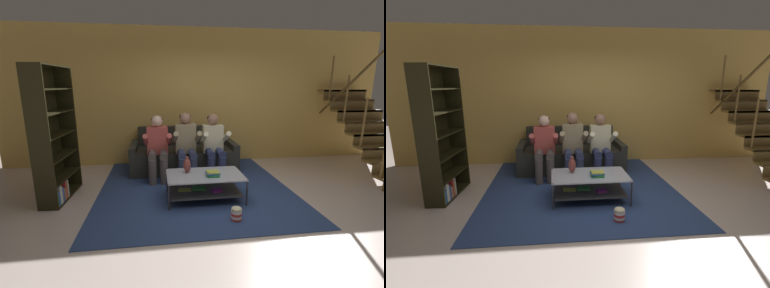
# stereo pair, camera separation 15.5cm
# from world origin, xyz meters

# --- Properties ---
(ground) EXTENTS (16.80, 16.80, 0.00)m
(ground) POSITION_xyz_m (0.00, 0.00, 0.00)
(ground) COLOR beige
(back_partition) EXTENTS (8.40, 0.12, 2.90)m
(back_partition) POSITION_xyz_m (0.00, 2.46, 1.45)
(back_partition) COLOR tan
(back_partition) RESTS_ON ground
(staircase_run) EXTENTS (1.02, 2.07, 2.54)m
(staircase_run) POSITION_xyz_m (3.20, 1.26, 0.92)
(staircase_run) COLOR brown
(staircase_run) RESTS_ON ground
(couch) EXTENTS (2.11, 0.92, 0.85)m
(couch) POSITION_xyz_m (-0.42, 1.89, 0.29)
(couch) COLOR #2E2F29
(couch) RESTS_ON ground
(person_seated_left) EXTENTS (0.50, 0.58, 1.18)m
(person_seated_left) POSITION_xyz_m (-0.95, 1.35, 0.65)
(person_seated_left) COLOR #594F4B
(person_seated_left) RESTS_ON ground
(person_seated_middle) EXTENTS (0.50, 0.58, 1.23)m
(person_seated_middle) POSITION_xyz_m (-0.42, 1.35, 0.67)
(person_seated_middle) COLOR #353D60
(person_seated_middle) RESTS_ON ground
(person_seated_right) EXTENTS (0.50, 0.58, 1.20)m
(person_seated_right) POSITION_xyz_m (0.10, 1.35, 0.66)
(person_seated_right) COLOR navy
(person_seated_right) RESTS_ON ground
(coffee_table) EXTENTS (1.15, 0.68, 0.40)m
(coffee_table) POSITION_xyz_m (-0.25, 0.39, 0.27)
(coffee_table) COLOR #ADB4C4
(coffee_table) RESTS_ON ground
(area_rug) EXTENTS (3.15, 3.45, 0.01)m
(area_rug) POSITION_xyz_m (-0.34, 1.02, 0.01)
(area_rug) COLOR navy
(area_rug) RESTS_ON ground
(vase) EXTENTS (0.11, 0.11, 0.25)m
(vase) POSITION_xyz_m (-0.51, 0.50, 0.52)
(vase) COLOR brown
(vase) RESTS_ON coffee_table
(book_stack) EXTENTS (0.22, 0.19, 0.07)m
(book_stack) POSITION_xyz_m (-0.15, 0.30, 0.44)
(book_stack) COLOR #318D52
(book_stack) RESTS_ON coffee_table
(bookshelf) EXTENTS (0.35, 0.98, 2.00)m
(bookshelf) POSITION_xyz_m (-2.51, 0.74, 0.86)
(bookshelf) COLOR black
(bookshelf) RESTS_ON ground
(popcorn_tub) EXTENTS (0.14, 0.14, 0.19)m
(popcorn_tub) POSITION_xyz_m (0.04, -0.30, 0.09)
(popcorn_tub) COLOR red
(popcorn_tub) RESTS_ON ground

